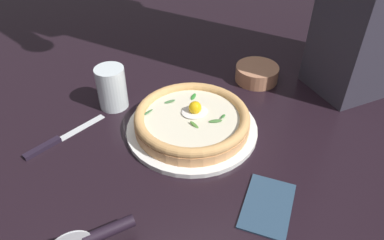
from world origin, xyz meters
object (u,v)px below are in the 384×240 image
at_px(pizza_cutter, 99,235).
at_px(drinking_glass, 112,90).
at_px(side_bowl, 257,73).
at_px(pizza, 192,119).
at_px(folded_napkin, 268,205).
at_px(table_knife, 54,142).

xyz_separation_m(pizza_cutter, drinking_glass, (0.11, 0.41, 0.01)).
xyz_separation_m(side_bowl, drinking_glass, (-0.41, 0.02, 0.03)).
height_order(pizza_cutter, drinking_glass, drinking_glass).
xyz_separation_m(pizza, drinking_glass, (-0.15, 0.17, 0.01)).
xyz_separation_m(drinking_glass, folded_napkin, (0.21, -0.43, -0.04)).
bearing_deg(folded_napkin, drinking_glass, 115.73).
distance_m(pizza, pizza_cutter, 0.35).
relative_size(side_bowl, pizza_cutter, 0.84).
distance_m(pizza_cutter, table_knife, 0.32).
height_order(pizza_cutter, table_knife, pizza_cutter).
relative_size(side_bowl, folded_napkin, 0.87).
height_order(side_bowl, pizza_cutter, pizza_cutter).
bearing_deg(pizza_cutter, drinking_glass, 75.41).
xyz_separation_m(side_bowl, folded_napkin, (-0.20, -0.41, -0.02)).
height_order(pizza_cutter, folded_napkin, pizza_cutter).
xyz_separation_m(side_bowl, pizza_cutter, (-0.52, -0.38, 0.01)).
height_order(side_bowl, drinking_glass, drinking_glass).
xyz_separation_m(pizza_cutter, table_knife, (-0.06, 0.31, -0.03)).
bearing_deg(side_bowl, folded_napkin, -116.21).
bearing_deg(pizza, drinking_glass, 132.45).
relative_size(drinking_glass, folded_napkin, 0.80).
height_order(pizza, pizza_cutter, same).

